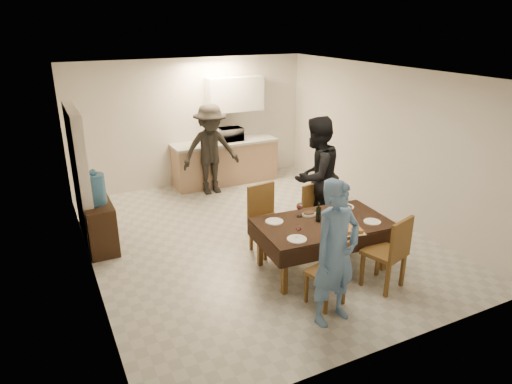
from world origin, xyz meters
TOP-DOWN VIEW (x-y plane):
  - floor at (0.00, 0.00)m, footprint 5.00×6.00m
  - ceiling at (0.00, 0.00)m, footprint 5.00×6.00m
  - wall_back at (0.00, 3.00)m, footprint 5.00×0.02m
  - wall_front at (0.00, -3.00)m, footprint 5.00×0.02m
  - wall_left at (-2.50, 0.00)m, footprint 0.02×6.00m
  - wall_right at (2.50, 0.00)m, footprint 0.02×6.00m
  - stub_partition at (-2.42, 1.20)m, footprint 0.15×1.40m
  - kitchen_base_cabinet at (0.60, 2.68)m, footprint 2.20×0.60m
  - kitchen_worktop at (0.60, 2.68)m, footprint 2.24×0.64m
  - upper_cabinet at (0.90, 2.82)m, footprint 1.20×0.34m
  - dining_table at (0.42, -1.26)m, footprint 1.87×1.16m
  - chair_near_left at (-0.03, -2.09)m, footprint 0.48×0.49m
  - chair_near_right at (0.87, -2.10)m, footprint 0.58×0.59m
  - chair_far_left at (-0.03, -0.61)m, footprint 0.52×0.52m
  - chair_far_right at (0.87, -0.59)m, footprint 0.48×0.48m
  - console at (-2.28, 0.69)m, footprint 0.41×0.81m
  - water_jug at (-2.28, 0.69)m, footprint 0.30×0.30m
  - wine_bottle at (0.37, -1.21)m, footprint 0.07×0.07m
  - water_pitcher at (0.77, -1.31)m, footprint 0.12×0.12m
  - savoury_tart at (0.52, -1.64)m, footprint 0.50×0.42m
  - salad_bowl at (0.72, -1.08)m, footprint 0.18×0.18m
  - mushroom_dish at (0.37, -0.98)m, footprint 0.19×0.19m
  - wine_glass_a at (-0.13, -1.51)m, footprint 0.08×0.08m
  - wine_glass_b at (0.97, -1.01)m, footprint 0.08×0.08m
  - wine_glass_c at (0.22, -0.96)m, footprint 0.09×0.09m
  - plate_near_left at (-0.18, -1.56)m, footprint 0.25×0.25m
  - plate_near_right at (1.02, -1.56)m, footprint 0.23×0.23m
  - plate_far_left at (-0.18, -0.96)m, footprint 0.25×0.25m
  - plate_far_right at (1.02, -0.96)m, footprint 0.24×0.24m
  - microwave at (0.73, 2.68)m, footprint 0.50×0.34m
  - person_near at (-0.13, -2.31)m, footprint 0.69×0.51m
  - person_far at (0.97, -0.21)m, footprint 1.13×1.01m
  - person_kitchen at (0.11, 2.23)m, footprint 1.16×0.67m

SIDE VIEW (x-z plane):
  - floor at x=0.00m, z-range -0.01..0.01m
  - console at x=-2.28m, z-range 0.00..0.75m
  - kitchen_base_cabinet at x=0.60m, z-range 0.00..0.86m
  - chair_near_left at x=-0.03m, z-range 0.30..0.77m
  - chair_far_right at x=0.87m, z-range 0.30..0.79m
  - chair_near_right at x=0.87m, z-range 0.35..0.89m
  - chair_far_left at x=-0.03m, z-range 0.35..0.90m
  - dining_table at x=0.42m, z-range 0.32..1.03m
  - plate_near_right at x=1.02m, z-range 0.71..0.72m
  - plate_far_right at x=1.02m, z-range 0.71..0.72m
  - plate_far_left at x=-0.18m, z-range 0.71..0.72m
  - plate_near_left at x=-0.18m, z-range 0.71..0.72m
  - mushroom_dish at x=0.37m, z-range 0.71..0.74m
  - savoury_tart at x=0.52m, z-range 0.71..0.76m
  - salad_bowl at x=0.72m, z-range 0.71..0.77m
  - wine_glass_a at x=-0.13m, z-range 0.71..0.88m
  - wine_glass_b at x=0.97m, z-range 0.71..0.88m
  - water_pitcher at x=0.77m, z-range 0.71..0.89m
  - wine_glass_c at x=0.22m, z-range 0.71..0.92m
  - wine_bottle at x=0.37m, z-range 0.71..0.99m
  - person_near at x=-0.13m, z-range 0.00..1.73m
  - kitchen_worktop at x=0.60m, z-range 0.86..0.91m
  - person_kitchen at x=0.11m, z-range 0.00..1.80m
  - person_far at x=0.97m, z-range 0.00..1.92m
  - water_jug at x=-2.28m, z-range 0.75..1.20m
  - microwave at x=0.73m, z-range 0.91..1.18m
  - stub_partition at x=-2.42m, z-range 0.00..2.10m
  - wall_back at x=0.00m, z-range 0.00..2.60m
  - wall_front at x=0.00m, z-range 0.00..2.60m
  - wall_left at x=-2.50m, z-range 0.00..2.60m
  - wall_right at x=2.50m, z-range 0.00..2.60m
  - upper_cabinet at x=0.90m, z-range 1.50..2.20m
  - ceiling at x=0.00m, z-range 2.59..2.61m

